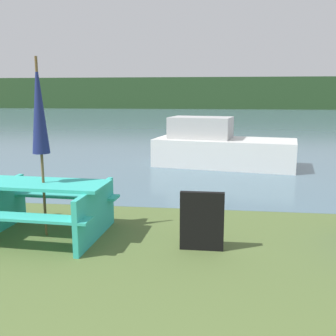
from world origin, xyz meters
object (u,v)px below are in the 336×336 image
(boat, at_px, (220,148))
(signboard, at_px, (202,221))
(picnic_table_teal, at_px, (45,204))
(umbrella_navy, at_px, (39,108))

(boat, height_order, signboard, boat)
(picnic_table_teal, bearing_deg, boat, 67.01)
(boat, bearing_deg, umbrella_navy, -102.68)
(picnic_table_teal, relative_size, boat, 0.46)
(picnic_table_teal, xyz_separation_m, signboard, (2.17, -0.25, -0.08))
(boat, xyz_separation_m, signboard, (-0.26, -5.97, -0.12))
(picnic_table_teal, height_order, umbrella_navy, umbrella_navy)
(umbrella_navy, distance_m, boat, 6.34)
(picnic_table_teal, height_order, boat, boat)
(signboard, bearing_deg, boat, 87.55)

